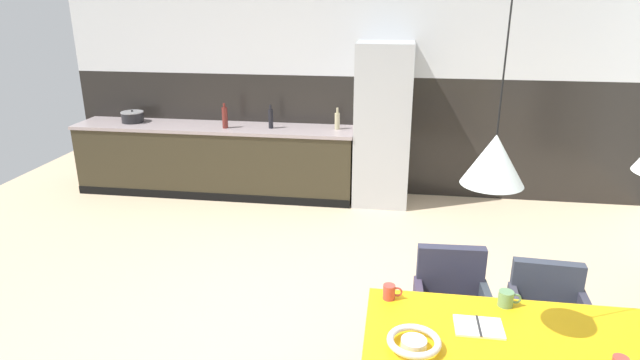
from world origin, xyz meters
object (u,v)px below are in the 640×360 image
at_px(dining_table, 548,355).
at_px(armchair_head_of_table, 548,307).
at_px(open_book, 479,327).
at_px(cooking_pot, 133,117).
at_px(pendant_lamp_over_table_near, 494,159).
at_px(bottle_wine_green, 225,117).
at_px(bottle_vinegar_dark, 271,118).
at_px(refrigerator_column, 383,125).
at_px(bottle_spice_small, 337,120).
at_px(fruit_bowl, 414,342).
at_px(mug_dark_espresso, 506,299).
at_px(armchair_facing_counter, 451,296).
at_px(mug_wide_latte, 390,292).

bearing_deg(dining_table, armchair_head_of_table, 74.61).
height_order(armchair_head_of_table, open_book, open_book).
relative_size(cooking_pot, pendant_lamp_over_table_near, 0.21).
xyz_separation_m(bottle_wine_green, bottle_vinegar_dark, (0.56, 0.07, -0.01)).
xyz_separation_m(refrigerator_column, bottle_spice_small, (-0.55, 0.05, 0.03)).
height_order(fruit_bowl, mug_dark_espresso, mug_dark_espresso).
xyz_separation_m(refrigerator_column, armchair_facing_counter, (0.59, -2.99, -0.45)).
xyz_separation_m(dining_table, pendant_lamp_over_table_near, (-0.37, -0.01, 1.02)).
bearing_deg(open_book, mug_dark_espresso, 53.50).
xyz_separation_m(open_book, bottle_wine_green, (-2.56, 3.60, 0.27)).
distance_m(armchair_head_of_table, bottle_wine_green, 4.29).
distance_m(armchair_head_of_table, fruit_bowl, 1.33).
xyz_separation_m(mug_dark_espresso, pendant_lamp_over_table_near, (-0.22, -0.37, 0.93)).
relative_size(mug_dark_espresso, mug_wide_latte, 1.12).
bearing_deg(pendant_lamp_over_table_near, refrigerator_column, 99.12).
relative_size(dining_table, mug_wide_latte, 16.27).
height_order(dining_table, pendant_lamp_over_table_near, pendant_lamp_over_table_near).
bearing_deg(bottle_vinegar_dark, mug_wide_latte, -66.06).
height_order(cooking_pot, pendant_lamp_over_table_near, pendant_lamp_over_table_near).
height_order(armchair_facing_counter, bottle_wine_green, bottle_wine_green).
distance_m(mug_wide_latte, cooking_pot, 4.86).
bearing_deg(bottle_vinegar_dark, armchair_facing_counter, -56.84).
relative_size(bottle_vinegar_dark, pendant_lamp_over_table_near, 0.22).
height_order(armchair_head_of_table, pendant_lamp_over_table_near, pendant_lamp_over_table_near).
bearing_deg(cooking_pot, bottle_spice_small, 0.28).
bearing_deg(open_book, bottle_wine_green, 125.48).
height_order(refrigerator_column, mug_wide_latte, refrigerator_column).
bearing_deg(mug_wide_latte, armchair_facing_counter, 49.19).
relative_size(dining_table, open_book, 7.32).
height_order(mug_wide_latte, bottle_spice_small, bottle_spice_small).
distance_m(refrigerator_column, bottle_spice_small, 0.55).
xyz_separation_m(dining_table, armchair_head_of_table, (0.23, 0.83, -0.22)).
height_order(armchair_head_of_table, armchair_facing_counter, armchair_facing_counter).
relative_size(armchair_head_of_table, mug_wide_latte, 6.48).
xyz_separation_m(armchair_head_of_table, cooking_pot, (-4.39, 3.03, 0.48)).
bearing_deg(armchair_facing_counter, bottle_spice_small, -72.35).
distance_m(cooking_pot, pendant_lamp_over_table_near, 5.46).
bearing_deg(refrigerator_column, bottle_vinegar_dark, -179.19).
height_order(fruit_bowl, bottle_vinegar_dark, bottle_vinegar_dark).
xyz_separation_m(armchair_head_of_table, open_book, (-0.56, -0.70, 0.27)).
distance_m(open_book, bottle_vinegar_dark, 4.19).
height_order(refrigerator_column, bottle_wine_green, refrigerator_column).
bearing_deg(mug_dark_espresso, mug_wide_latte, -177.96).
height_order(armchair_head_of_table, cooking_pot, cooking_pot).
bearing_deg(fruit_bowl, open_book, 33.34).
relative_size(refrigerator_column, bottle_spice_small, 7.32).
xyz_separation_m(fruit_bowl, bottle_vinegar_dark, (-1.66, 3.90, 0.23)).
xyz_separation_m(armchair_facing_counter, fruit_bowl, (-0.28, -0.93, 0.27)).
relative_size(refrigerator_column, bottle_vinegar_dark, 6.63).
height_order(dining_table, bottle_spice_small, bottle_spice_small).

